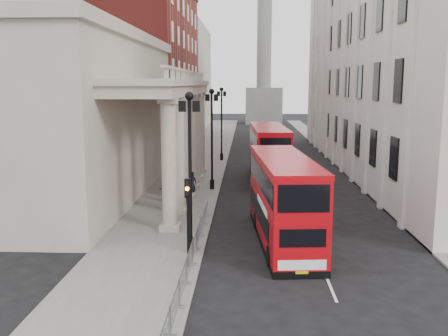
# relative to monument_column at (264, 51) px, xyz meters

# --- Properties ---
(ground) EXTENTS (260.00, 260.00, 0.00)m
(ground) POSITION_rel_monument_column_xyz_m (-6.00, -92.00, -15.98)
(ground) COLOR black
(ground) RESTS_ON ground
(sidewalk_west) EXTENTS (6.00, 140.00, 0.12)m
(sidewalk_west) POSITION_rel_monument_column_xyz_m (-9.00, -62.00, -15.92)
(sidewalk_west) COLOR slate
(sidewalk_west) RESTS_ON ground
(sidewalk_east) EXTENTS (3.00, 140.00, 0.12)m
(sidewalk_east) POSITION_rel_monument_column_xyz_m (7.50, -62.00, -15.92)
(sidewalk_east) COLOR slate
(sidewalk_east) RESTS_ON ground
(kerb) EXTENTS (0.20, 140.00, 0.14)m
(kerb) POSITION_rel_monument_column_xyz_m (-6.05, -62.00, -15.91)
(kerb) COLOR slate
(kerb) RESTS_ON ground
(portico_building) EXTENTS (9.00, 28.00, 12.00)m
(portico_building) POSITION_rel_monument_column_xyz_m (-16.50, -74.00, -9.98)
(portico_building) COLOR #9C9483
(portico_building) RESTS_ON ground
(brick_building) EXTENTS (9.00, 32.00, 22.00)m
(brick_building) POSITION_rel_monument_column_xyz_m (-16.50, -44.00, -4.98)
(brick_building) COLOR maroon
(brick_building) RESTS_ON ground
(west_building_far) EXTENTS (9.00, 30.00, 20.00)m
(west_building_far) POSITION_rel_monument_column_xyz_m (-16.50, -12.00, -5.98)
(west_building_far) COLOR #9C9483
(west_building_far) RESTS_ON ground
(east_building) EXTENTS (8.00, 55.00, 25.00)m
(east_building) POSITION_rel_monument_column_xyz_m (10.00, -60.00, -3.48)
(east_building) COLOR #BBB9AF
(east_building) RESTS_ON ground
(monument_column) EXTENTS (8.00, 8.00, 54.20)m
(monument_column) POSITION_rel_monument_column_xyz_m (0.00, 0.00, 0.00)
(monument_column) COLOR #60605E
(monument_column) RESTS_ON ground
(lamp_post_south) EXTENTS (1.05, 0.44, 8.32)m
(lamp_post_south) POSITION_rel_monument_column_xyz_m (-6.60, -88.00, -11.07)
(lamp_post_south) COLOR black
(lamp_post_south) RESTS_ON sidewalk_west
(lamp_post_mid) EXTENTS (1.05, 0.44, 8.32)m
(lamp_post_mid) POSITION_rel_monument_column_xyz_m (-6.60, -72.00, -11.07)
(lamp_post_mid) COLOR black
(lamp_post_mid) RESTS_ON sidewalk_west
(lamp_post_north) EXTENTS (1.05, 0.44, 8.32)m
(lamp_post_north) POSITION_rel_monument_column_xyz_m (-6.60, -56.00, -11.07)
(lamp_post_north) COLOR black
(lamp_post_north) RESTS_ON sidewalk_west
(traffic_light) EXTENTS (0.28, 0.33, 4.30)m
(traffic_light) POSITION_rel_monument_column_xyz_m (-6.50, -90.02, -12.88)
(traffic_light) COLOR black
(traffic_light) RESTS_ON sidewalk_west
(crowd_barriers) EXTENTS (0.50, 18.75, 1.10)m
(crowd_barriers) POSITION_rel_monument_column_xyz_m (-6.35, -89.78, -15.31)
(crowd_barriers) COLOR gray
(crowd_barriers) RESTS_ON sidewalk_west
(bus_near) EXTENTS (3.63, 11.35, 4.82)m
(bus_near) POSITION_rel_monument_column_xyz_m (-1.65, -85.59, -13.46)
(bus_near) COLOR #B6080F
(bus_near) RESTS_ON ground
(bus_far) EXTENTS (3.37, 11.86, 5.07)m
(bus_far) POSITION_rel_monument_column_xyz_m (-1.73, -68.04, -13.33)
(bus_far) COLOR red
(bus_far) RESTS_ON ground
(pedestrian_a) EXTENTS (0.64, 0.46, 1.64)m
(pedestrian_a) POSITION_rel_monument_column_xyz_m (-8.32, -76.64, -15.04)
(pedestrian_a) COLOR black
(pedestrian_a) RESTS_ON sidewalk_west
(pedestrian_b) EXTENTS (0.89, 0.72, 1.73)m
(pedestrian_b) POSITION_rel_monument_column_xyz_m (-9.83, -76.61, -15.00)
(pedestrian_b) COLOR black
(pedestrian_b) RESTS_ON sidewalk_west
(pedestrian_c) EXTENTS (0.82, 0.54, 1.67)m
(pedestrian_c) POSITION_rel_monument_column_xyz_m (-8.19, -73.12, -15.03)
(pedestrian_c) COLOR black
(pedestrian_c) RESTS_ON sidewalk_west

